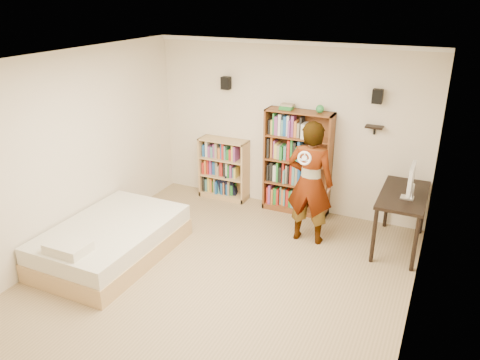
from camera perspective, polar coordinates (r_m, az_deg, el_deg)
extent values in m
cube|color=tan|center=(6.02, -2.81, -12.20)|extent=(4.50, 5.00, 0.01)
cube|color=silver|center=(7.55, 5.86, 6.34)|extent=(4.50, 0.02, 2.70)
cube|color=silver|center=(3.65, -22.34, -13.95)|extent=(4.50, 0.02, 2.70)
cube|color=silver|center=(6.68, -20.43, 2.89)|extent=(0.02, 5.00, 2.70)
cube|color=silver|center=(4.83, 21.30, -4.53)|extent=(0.02, 5.00, 2.70)
cube|color=white|center=(5.02, -3.40, 14.15)|extent=(4.50, 5.00, 0.02)
cube|color=white|center=(7.28, 6.20, 16.32)|extent=(4.50, 0.06, 0.06)
cube|color=white|center=(3.12, -25.45, 6.50)|extent=(4.50, 0.06, 0.06)
cube|color=white|center=(6.38, -21.85, 14.10)|extent=(0.06, 5.00, 0.06)
cube|color=white|center=(4.44, 23.29, 10.97)|extent=(0.06, 5.00, 0.06)
cube|color=black|center=(7.71, -1.72, 11.73)|extent=(0.14, 0.12, 0.20)
cube|color=black|center=(6.99, 16.42, 9.76)|extent=(0.14, 0.12, 0.20)
cube|color=black|center=(7.11, 16.04, 6.24)|extent=(0.25, 0.16, 0.02)
imported|color=black|center=(6.60, 8.53, -0.36)|extent=(0.67, 0.45, 1.79)
torus|color=silver|center=(6.13, 7.86, 2.65)|extent=(0.19, 0.07, 0.19)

